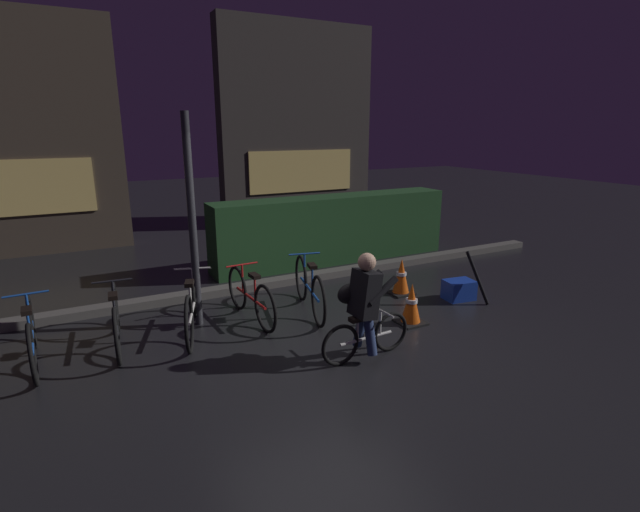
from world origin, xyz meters
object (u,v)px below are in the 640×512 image
street_post (192,224)px  traffic_cone_near (411,304)px  parked_bike_right_mid (309,288)px  parked_bike_center_right (250,297)px  traffic_cone_far (401,277)px  parked_bike_left_mid (116,319)px  cyclist (364,306)px  parked_bike_leftmost (32,336)px  parked_bike_center_left (193,307)px  closed_umbrella (477,278)px  blue_crate (459,290)px

street_post → traffic_cone_near: street_post is taller
street_post → parked_bike_right_mid: street_post is taller
street_post → parked_bike_right_mid: (1.50, -0.30, -1.01)m
parked_bike_center_right → traffic_cone_near: (1.86, -1.12, -0.06)m
traffic_cone_far → parked_bike_center_right: bearing=177.6°
parked_bike_left_mid → cyclist: 2.96m
parked_bike_leftmost → traffic_cone_near: (4.42, -1.03, -0.07)m
parked_bike_center_right → parked_bike_right_mid: parked_bike_right_mid is taller
parked_bike_left_mid → cyclist: cyclist is taller
parked_bike_center_left → parked_bike_center_right: (0.80, 0.09, -0.03)m
traffic_cone_near → closed_umbrella: bearing=6.4°
parked_bike_leftmost → blue_crate: parked_bike_leftmost is taller
closed_umbrella → traffic_cone_far: bearing=2.2°
street_post → traffic_cone_near: size_ratio=4.90×
blue_crate → parked_bike_left_mid: bearing=171.7°
parked_bike_right_mid → closed_umbrella: parked_bike_right_mid is taller
parked_bike_right_mid → traffic_cone_near: bearing=-121.4°
parked_bike_center_right → closed_umbrella: closed_umbrella is taller
blue_crate → closed_umbrella: 0.37m
parked_bike_right_mid → cyclist: (-0.08, -1.53, 0.27)m
parked_bike_center_right → closed_umbrella: (3.20, -0.97, 0.06)m
parked_bike_center_right → cyclist: (0.76, -1.64, 0.29)m
parked_bike_left_mid → closed_umbrella: bearing=-96.4°
parked_bike_leftmost → traffic_cone_far: (5.02, -0.02, -0.07)m
street_post → blue_crate: (3.76, -0.90, -1.22)m
parked_bike_left_mid → traffic_cone_far: bearing=-86.6°
traffic_cone_near → traffic_cone_far: bearing=59.4°
parked_bike_right_mid → traffic_cone_far: bearing=-76.6°
parked_bike_left_mid → cyclist: (2.45, -1.63, 0.29)m
parked_bike_center_right → parked_bike_center_left: bearing=92.8°
traffic_cone_near → traffic_cone_far: traffic_cone_far is taller
parked_bike_right_mid → blue_crate: bearing=-92.0°
street_post → closed_umbrella: size_ratio=3.23×
parked_bike_leftmost → traffic_cone_near: parked_bike_leftmost is taller
parked_bike_leftmost → blue_crate: size_ratio=3.73×
parked_bike_center_left → closed_umbrella: 4.09m
parked_bike_left_mid → closed_umbrella: (4.89, -0.95, 0.05)m
parked_bike_left_mid → parked_bike_center_left: (0.89, -0.07, 0.02)m
street_post → blue_crate: 4.06m
parked_bike_center_right → parked_bike_left_mid: bearing=87.0°
parked_bike_right_mid → blue_crate: (2.26, -0.60, -0.21)m
parked_bike_center_right → traffic_cone_far: parked_bike_center_right is taller
parked_bike_left_mid → parked_bike_center_right: size_ratio=1.03×
blue_crate → cyclist: bearing=-158.4°
street_post → parked_bike_center_left: (-0.13, -0.27, -1.01)m
parked_bike_center_right → traffic_cone_near: 2.17m
street_post → parked_bike_center_left: bearing=-115.6°
parked_bike_center_right → cyclist: 1.83m
traffic_cone_near → blue_crate: size_ratio=1.27×
parked_bike_right_mid → traffic_cone_far: size_ratio=2.94×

